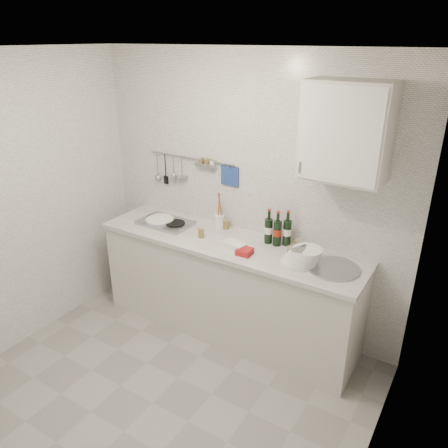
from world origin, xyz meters
name	(u,v)px	position (x,y,z in m)	size (l,w,h in m)	color
floor	(153,403)	(0.00, 0.00, 0.00)	(3.00, 3.00, 0.00)	gray
ceiling	(122,50)	(0.00, 0.00, 2.50)	(3.00, 3.00, 0.00)	silver
back_wall	(246,195)	(0.00, 1.40, 1.25)	(3.00, 0.02, 2.50)	silver
wall_left	(1,212)	(-1.50, 0.00, 1.25)	(0.02, 2.80, 2.50)	silver
wall_right	(375,334)	(1.50, 0.00, 1.25)	(0.02, 2.80, 2.50)	silver
counter	(229,289)	(0.01, 1.10, 0.43)	(2.44, 0.64, 0.96)	beige
wall_rail	(189,168)	(-0.60, 1.37, 1.43)	(0.98, 0.09, 0.34)	#93969B
wall_cabinet	(347,132)	(0.90, 1.22, 1.95)	(0.60, 0.38, 0.70)	beige
plate_stack_hob	(159,221)	(-0.76, 1.08, 0.95)	(0.29, 0.29, 0.05)	#4D4FAE
plate_stack_sink	(303,256)	(0.71, 1.06, 0.98)	(0.31, 0.29, 0.14)	white
wine_bottles	(278,228)	(0.39, 1.27, 1.07)	(0.22, 0.13, 0.31)	black
butter_dish	(234,246)	(0.12, 0.99, 0.95)	(0.20, 0.10, 0.06)	white
strawberry_punnet	(245,252)	(0.25, 0.95, 0.94)	(0.12, 0.12, 0.05)	red
utensil_crock	(219,220)	(-0.21, 1.29, 1.00)	(0.09, 0.09, 0.36)	white
jar_a	(226,224)	(-0.16, 1.32, 0.97)	(0.07, 0.07, 0.09)	brown
jar_b	(298,244)	(0.58, 1.28, 0.96)	(0.07, 0.07, 0.08)	brown
jar_c	(291,251)	(0.57, 1.15, 0.96)	(0.07, 0.07, 0.07)	brown
jar_d	(201,232)	(-0.24, 1.03, 0.97)	(0.06, 0.06, 0.10)	brown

